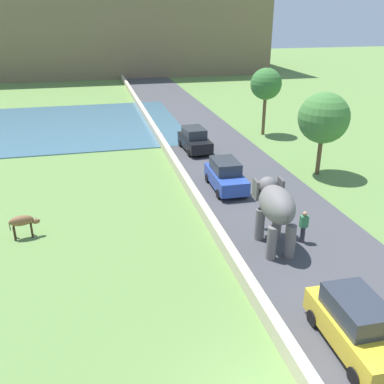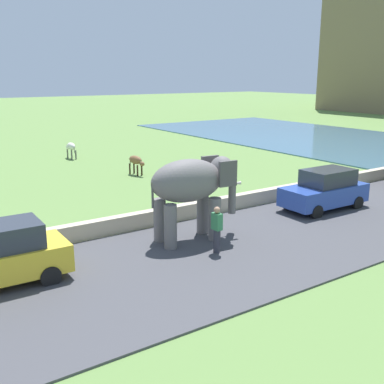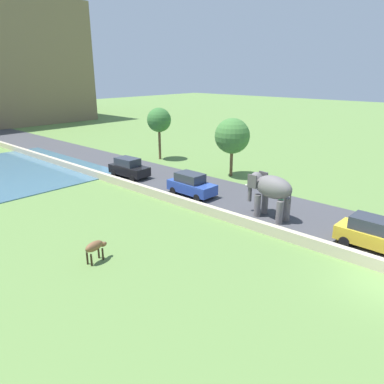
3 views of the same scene
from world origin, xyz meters
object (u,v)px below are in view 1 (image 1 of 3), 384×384
Objects in this scene: car_black at (195,140)px; cow_brown at (23,222)px; elephant at (275,206)px; car_yellow at (357,326)px; person_beside_elephant at (303,226)px; car_blue at (226,175)px.

cow_brown is at bearing -134.62° from car_black.
elephant reaches higher than car_black.
person_beside_elephant is at bearing 77.07° from car_yellow.
cow_brown is (-12.68, 3.60, -0.04)m from person_beside_elephant.
car_black is 2.87× the size of cow_brown.
cow_brown is (-11.19, 3.54, -1.20)m from elephant.
person_beside_elephant is 0.40× the size of car_yellow.
elephant is 2.48× the size of cow_brown.
car_blue is at bearing 90.00° from car_yellow.
elephant is 1.89m from person_beside_elephant.
elephant is 6.72m from car_yellow.
car_black is 21.48m from car_yellow.
car_black is at bearing 95.78° from person_beside_elephant.
car_black is (-1.51, 14.92, 0.03)m from person_beside_elephant.
car_black and car_blue have the same top height.
elephant is 14.90m from car_black.
car_yellow is (0.00, -21.48, 0.00)m from car_black.
car_yellow is (-1.51, -6.56, 0.03)m from person_beside_elephant.
elephant is 7.11m from car_blue.
person_beside_elephant reaches higher than cow_brown.
car_yellow is at bearing -89.99° from car_black.
cow_brown is (-11.17, -11.32, -0.06)m from car_black.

